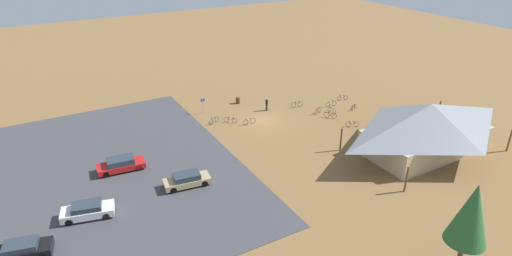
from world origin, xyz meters
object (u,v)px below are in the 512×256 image
object	(u,v)px
bicycle_black_yard_front	(354,107)
bicycle_purple_yard_center	(342,98)
bike_pavilion	(428,125)
lot_sign	(203,104)
bicycle_teal_by_bin	(297,105)
bicycle_red_yard_right	(318,111)
bicycle_silver_trailside	(331,104)
bicycle_yellow_yard_left	(330,115)
bicycle_orange_near_porch	(249,121)
bicycle_white_near_sign	(332,110)
bicycle_red_edge_north	(352,124)
pine_far_east	(471,214)
car_white_near_entry	(88,210)
car_tan_mid_lot	(187,180)
car_black_back_corner	(22,250)
car_red_aisle_side	(121,164)
bicycle_green_back_row	(230,120)
trash_bin	(238,100)
visitor_by_pavilion	(267,104)

from	to	relation	value
bicycle_black_yard_front	bicycle_purple_yard_center	world-z (taller)	bicycle_purple_yard_center
bike_pavilion	lot_sign	world-z (taller)	bike_pavilion
lot_sign	bicycle_purple_yard_center	distance (m)	20.10
bicycle_teal_by_bin	bicycle_red_yard_right	size ratio (longest dim) A/B	1.07
bicycle_silver_trailside	bicycle_yellow_yard_left	distance (m)	4.05
lot_sign	bicycle_orange_near_porch	xyz separation A→B (m)	(-3.70, 6.05, -1.03)
bike_pavilion	bicycle_white_near_sign	distance (m)	13.82
lot_sign	bicycle_red_edge_north	xyz separation A→B (m)	(-14.51, 13.07, -1.05)
pine_far_east	bicycle_white_near_sign	distance (m)	29.25
bike_pavilion	car_white_near_entry	bearing A→B (deg)	-9.77
car_tan_mid_lot	car_black_back_corner	bearing A→B (deg)	11.98
bicycle_teal_by_bin	car_red_aisle_side	size ratio (longest dim) A/B	0.36
lot_sign	bicycle_silver_trailside	world-z (taller)	lot_sign
bike_pavilion	bicycle_black_yard_front	bearing A→B (deg)	-94.82
car_white_near_entry	car_tan_mid_lot	bearing A→B (deg)	-177.75
pine_far_east	bicycle_green_back_row	world-z (taller)	pine_far_east
bicycle_yellow_yard_left	pine_far_east	bearing A→B (deg)	70.73
pine_far_east	car_white_near_entry	size ratio (longest dim) A/B	1.59
car_black_back_corner	bicycle_black_yard_front	bearing A→B (deg)	-166.98
bike_pavilion	trash_bin	size ratio (longest dim) A/B	18.31
car_white_near_entry	lot_sign	bearing A→B (deg)	-137.80
trash_bin	bicycle_white_near_sign	world-z (taller)	trash_bin
bicycle_yellow_yard_left	bicycle_purple_yard_center	world-z (taller)	bicycle_yellow_yard_left
car_black_back_corner	lot_sign	bearing A→B (deg)	-140.72
trash_bin	lot_sign	world-z (taller)	lot_sign
bicycle_red_edge_north	car_tan_mid_lot	xyz separation A→B (m)	(22.78, 2.36, 0.35)
bicycle_teal_by_bin	car_red_aisle_side	world-z (taller)	car_red_aisle_side
bike_pavilion	bicycle_purple_yard_center	xyz separation A→B (m)	(-2.06, -16.21, -2.82)
bicycle_red_yard_right	visitor_by_pavilion	bearing A→B (deg)	-38.29
bicycle_silver_trailside	bicycle_black_yard_front	distance (m)	3.13
bicycle_silver_trailside	car_black_back_corner	bearing A→B (deg)	17.06
bicycle_black_yard_front	car_white_near_entry	bearing A→B (deg)	10.74
lot_sign	bicycle_black_yard_front	distance (m)	20.43
bicycle_orange_near_porch	lot_sign	bearing A→B (deg)	-58.57
bicycle_white_near_sign	bicycle_purple_yard_center	size ratio (longest dim) A/B	1.01
bicycle_yellow_yard_left	car_white_near_entry	bearing A→B (deg)	11.23
trash_bin	bicycle_silver_trailside	xyz separation A→B (m)	(-10.75, 7.37, -0.09)
car_red_aisle_side	bicycle_green_back_row	bearing A→B (deg)	-161.60
car_tan_mid_lot	visitor_by_pavilion	distance (m)	20.18
bicycle_red_edge_north	bicycle_orange_near_porch	world-z (taller)	bicycle_orange_near_porch
car_tan_mid_lot	lot_sign	bearing A→B (deg)	-118.20
bicycle_red_yard_right	car_red_aisle_side	distance (m)	26.43
bike_pavilion	car_white_near_entry	xyz separation A→B (m)	(34.64, -5.96, -2.45)
bicycle_teal_by_bin	bicycle_purple_yard_center	size ratio (longest dim) A/B	1.04
trash_bin	bicycle_orange_near_porch	distance (m)	7.21
bicycle_teal_by_bin	bicycle_yellow_yard_left	distance (m)	5.44
bicycle_red_yard_right	car_tan_mid_lot	world-z (taller)	car_tan_mid_lot
lot_sign	bicycle_yellow_yard_left	distance (m)	16.85
lot_sign	bicycle_white_near_sign	bearing A→B (deg)	150.83
trash_bin	bicycle_white_near_sign	distance (m)	13.19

